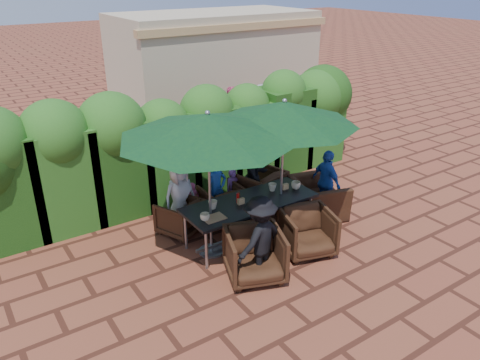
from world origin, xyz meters
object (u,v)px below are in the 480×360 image
chair_end_right (318,192)px  chair_far_right (259,187)px  dining_table (250,205)px  chair_far_left (180,215)px  chair_far_mid (222,201)px  chair_near_left (255,253)px  umbrella_left (208,126)px  chair_near_right (308,230)px  umbrella_right (284,113)px

chair_end_right → chair_far_right: bearing=58.5°
dining_table → chair_far_left: 1.31m
chair_far_mid → chair_far_right: chair_far_right is taller
chair_far_left → dining_table: bearing=111.1°
chair_end_right → chair_near_left: bearing=132.1°
dining_table → chair_far_mid: bearing=90.8°
chair_far_left → chair_far_mid: chair_far_mid is taller
umbrella_left → chair_far_right: bearing=28.9°
dining_table → chair_near_right: chair_near_right is taller
chair_far_mid → chair_near_right: 1.84m
chair_far_right → chair_near_right: chair_far_right is taller
dining_table → chair_far_right: bearing=46.8°
umbrella_left → chair_end_right: bearing=0.7°
dining_table → chair_far_mid: size_ratio=3.13×
chair_far_mid → umbrella_right: bearing=125.5°
chair_near_right → chair_far_mid: bearing=125.8°
chair_far_mid → chair_end_right: chair_end_right is taller
umbrella_right → dining_table: bearing=173.8°
chair_far_right → chair_near_right: size_ratio=1.04×
chair_far_right → chair_near_left: 2.37m
chair_far_left → chair_end_right: 2.68m
chair_far_left → chair_near_left: bearing=76.2°
umbrella_right → chair_far_left: 2.59m
umbrella_left → chair_far_left: (-0.13, 0.87, -1.86)m
umbrella_left → umbrella_right: 1.39m
umbrella_right → chair_far_left: bearing=147.6°
dining_table → chair_near_left: 1.13m
chair_near_left → umbrella_right: bearing=57.3°
chair_far_left → umbrella_right: bearing=123.6°
chair_far_right → chair_end_right: 1.16m
chair_near_left → chair_near_right: (1.14, 0.09, -0.02)m
chair_far_left → chair_end_right: (2.54, -0.84, 0.11)m
umbrella_right → chair_far_left: (-1.52, 0.96, -1.86)m
umbrella_right → chair_end_right: (1.02, 0.12, -1.75)m
chair_far_left → chair_near_left: chair_near_left is taller
chair_far_mid → chair_far_right: size_ratio=0.87×
dining_table → umbrella_right: (0.62, -0.07, 1.54)m
umbrella_right → chair_near_left: size_ratio=2.84×
umbrella_left → chair_near_left: size_ratio=3.21×
umbrella_right → chair_near_right: (-0.05, -0.79, -1.80)m
umbrella_left → chair_far_left: umbrella_left is taller
umbrella_right → chair_near_right: bearing=-93.4°
chair_far_left → chair_far_mid: 0.89m
chair_far_mid → umbrella_left: bearing=51.0°
umbrella_left → umbrella_right: bearing=-3.7°
chair_far_left → chair_near_left: size_ratio=0.81×
chair_far_left → chair_end_right: chair_end_right is taller
dining_table → umbrella_left: (-0.77, 0.02, 1.54)m
umbrella_right → chair_far_right: size_ratio=2.86×
chair_near_right → chair_end_right: bearing=57.7°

